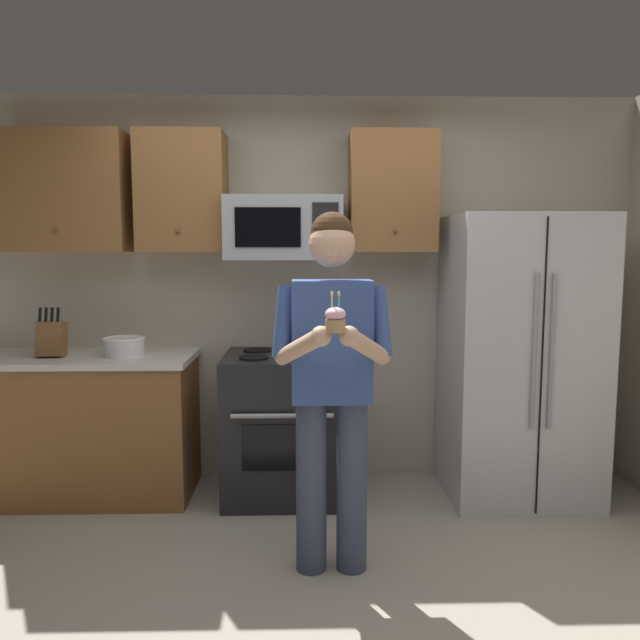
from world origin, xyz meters
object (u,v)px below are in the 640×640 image
at_px(knife_block, 51,338).
at_px(cupcake, 335,319).
at_px(refrigerator, 520,358).
at_px(bowl_large_white, 124,346).
at_px(person, 332,373).
at_px(microwave, 284,229).
at_px(oven_range, 284,425).

distance_m(knife_block, cupcake, 2.14).
height_order(refrigerator, bowl_large_white, refrigerator).
bearing_deg(person, knife_block, 151.48).
distance_m(microwave, person, 1.33).
relative_size(microwave, knife_block, 2.31).
height_order(refrigerator, person, refrigerator).
bearing_deg(knife_block, microwave, 5.86).
bearing_deg(refrigerator, oven_range, 178.50).
relative_size(oven_range, refrigerator, 0.52).
relative_size(bowl_large_white, person, 0.15).
distance_m(microwave, bowl_large_white, 1.25).
relative_size(refrigerator, bowl_large_white, 7.01).
height_order(microwave, bowl_large_white, microwave).
bearing_deg(oven_range, microwave, 89.98).
height_order(knife_block, bowl_large_white, knife_block).
bearing_deg(person, cupcake, -90.00).
bearing_deg(microwave, bowl_large_white, -171.95).
bearing_deg(microwave, person, -76.29).
xyz_separation_m(oven_range, person, (0.26, -0.96, 0.53)).
height_order(bowl_large_white, person, person).
height_order(oven_range, knife_block, knife_block).
bearing_deg(oven_range, knife_block, -178.84).
relative_size(oven_range, person, 0.53).
distance_m(oven_range, microwave, 1.26).
bearing_deg(cupcake, person, 90.00).
xyz_separation_m(bowl_large_white, person, (1.26, -0.94, 0.01)).
relative_size(refrigerator, knife_block, 5.63).
bearing_deg(knife_block, cupcake, -36.34).
relative_size(oven_range, cupcake, 5.36).
xyz_separation_m(refrigerator, bowl_large_white, (-2.50, 0.02, 0.08)).
bearing_deg(person, oven_range, 105.34).
height_order(microwave, refrigerator, microwave).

